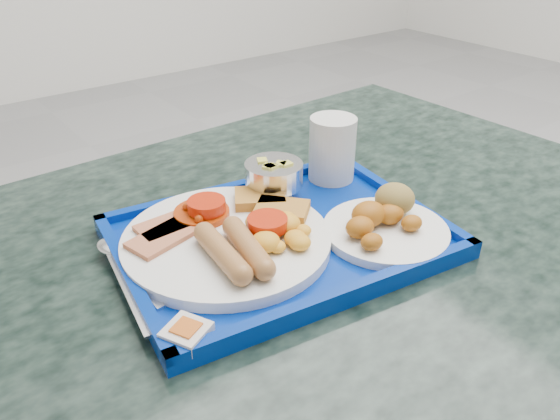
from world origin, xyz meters
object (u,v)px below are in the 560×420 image
at_px(table, 287,336).
at_px(main_plate, 232,235).
at_px(bread_plate, 385,221).
at_px(juice_cup, 332,147).
at_px(fruit_bowl, 274,175).
at_px(tray, 280,239).

relative_size(table, main_plate, 4.53).
bearing_deg(bread_plate, juice_cup, 72.57).
relative_size(main_plate, bread_plate, 1.62).
distance_m(table, main_plate, 0.24).
bearing_deg(main_plate, juice_cup, 16.07).
bearing_deg(fruit_bowl, juice_cup, -0.47).
distance_m(table, bread_plate, 0.26).
height_order(main_plate, fruit_bowl, fruit_bowl).
bearing_deg(juice_cup, table, -153.50).
xyz_separation_m(tray, fruit_bowl, (0.06, 0.09, 0.04)).
bearing_deg(juice_cup, tray, -152.65).
bearing_deg(table, bread_plate, -46.93).
height_order(table, tray, tray).
height_order(main_plate, juice_cup, juice_cup).
xyz_separation_m(table, juice_cup, (0.14, 0.07, 0.27)).
xyz_separation_m(bread_plate, juice_cup, (0.05, 0.17, 0.04)).
bearing_deg(tray, table, 31.47).
bearing_deg(tray, main_plate, 161.60).
bearing_deg(fruit_bowl, table, -111.35).
relative_size(bread_plate, fruit_bowl, 1.95).
distance_m(tray, main_plate, 0.07).
distance_m(main_plate, bread_plate, 0.21).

